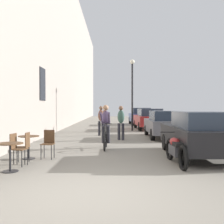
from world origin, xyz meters
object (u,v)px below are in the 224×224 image
Objects in this scene: cafe_table_near at (9,151)px; cafe_chair_mid_toward_wall at (48,142)px; cafe_chair_mid_toward_street at (23,145)px; cafe_table_mid at (28,142)px; parked_car_fourth at (139,116)px; cyclist_on_bicycle at (105,128)px; pedestrian_far at (104,118)px; parked_car_third at (148,119)px; street_lamp at (132,86)px; parked_car_nearest at (198,133)px; parked_motorcycle at (175,150)px; parked_car_second at (163,124)px; pedestrian_mid at (100,119)px; pedestrian_near at (120,121)px; cafe_chair_near_toward_street at (16,147)px.

cafe_chair_mid_toward_wall reaches higher than cafe_table_near.
cafe_table_mid is at bearing 96.18° from cafe_chair_mid_toward_street.
parked_car_fourth is (5.22, 16.79, 0.29)m from cafe_table_mid.
cyclist_on_bicycle is 6.90m from pedestrian_far.
cafe_chair_mid_toward_wall is at bearing -112.49° from parked_car_third.
street_lamp is 2.88m from parked_car_third.
parked_car_nearest reaches higher than cafe_table_mid.
cafe_chair_mid_toward_wall is at bearing 166.78° from parked_motorcycle.
parked_motorcycle is (2.27, -9.90, -0.53)m from pedestrian_far.
parked_car_fourth reaches higher than parked_car_second.
cafe_chair_mid_toward_wall is at bearing 73.45° from cafe_table_near.
pedestrian_mid reaches higher than pedestrian_far.
parked_car_nearest reaches higher than parked_car_second.
pedestrian_near is 0.40× the size of parked_car_nearest.
parked_car_third is at bearing 40.98° from street_lamp.
pedestrian_near is 5.86m from street_lamp.
cafe_chair_mid_toward_street is 0.18× the size of street_lamp.
parked_motorcycle is at bearing -92.59° from parked_car_fourth.
cafe_chair_mid_toward_wall is at bearing -101.28° from pedestrian_mid.
parked_motorcycle is at bearing -76.61° from pedestrian_near.
pedestrian_near is 0.38× the size of parked_car_fourth.
street_lamp reaches higher than parked_car_fourth.
parked_car_second is at bearing 50.77° from cafe_chair_mid_toward_wall.
parked_car_third is at bearing -89.25° from parked_car_fourth.
cafe_table_near is 4.46m from parked_motorcycle.
cafe_table_mid is at bearing -172.74° from cafe_chair_mid_toward_wall.
parked_car_third is 0.98× the size of parked_car_fourth.
pedestrian_far is 3.11m from street_lamp.
pedestrian_mid is at bearing 161.34° from parked_car_second.
pedestrian_far is 0.77× the size of parked_motorcycle.
parked_car_nearest reaches higher than cafe_chair_mid_toward_street.
cafe_chair_mid_toward_wall is at bearing -129.98° from cyclist_on_bicycle.
street_lamp is (3.93, 11.00, 2.59)m from cafe_chair_mid_toward_street.
parked_car_fourth is at bearing 79.43° from street_lamp.
cafe_table_near is 1.89m from cafe_chair_mid_toward_wall.
cyclist_on_bicycle is at bearing 59.54° from cafe_table_near.
cafe_chair_near_toward_street is 0.21× the size of parked_car_third.
street_lamp is at bearing 78.53° from cyclist_on_bicycle.
cafe_chair_near_toward_street is at bearing -105.22° from cafe_chair_mid_toward_street.
cafe_table_mid is at bearing -103.35° from pedestrian_far.
parked_motorcycle is at bearing -77.09° from pedestrian_far.
pedestrian_mid is 1.01× the size of pedestrian_far.
street_lamp is at bearing 97.94° from parked_car_nearest.
parked_car_nearest is at bearing -89.53° from parked_car_second.
cafe_table_mid is 0.43× the size of pedestrian_far.
parked_car_second is at bearing -18.66° from pedestrian_mid.
parked_car_second reaches higher than cafe_chair_mid_toward_street.
parked_car_nearest is (5.40, 0.28, 0.25)m from cafe_table_mid.
cafe_table_mid is 0.43× the size of pedestrian_mid.
cafe_table_mid is 0.17× the size of parked_car_nearest.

